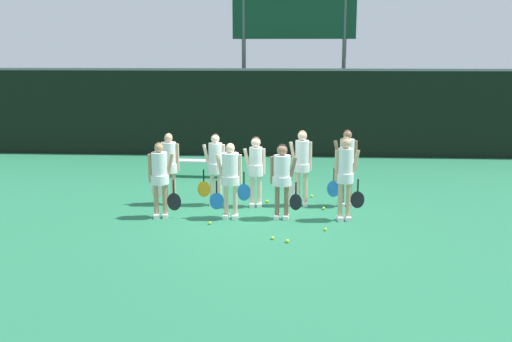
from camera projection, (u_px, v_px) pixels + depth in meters
ground_plane at (257, 212)px, 13.29m from camera, size 140.00×140.00×0.00m
fence_windscreen at (270, 112)px, 19.95m from camera, size 60.00×0.08×2.93m
scoreboard at (294, 24)px, 20.14m from camera, size 4.16×0.15×5.58m
bench_courtside at (195, 162)px, 16.90m from camera, size 1.79×0.47×0.47m
player_0 at (160, 174)px, 12.68m from camera, size 0.67×0.39×1.63m
player_1 at (230, 174)px, 12.62m from camera, size 0.70×0.41×1.63m
player_2 at (282, 175)px, 12.58m from camera, size 0.68×0.41×1.62m
player_3 at (345, 171)px, 12.45m from camera, size 0.65×0.36×1.78m
player_4 at (169, 163)px, 13.77m from camera, size 0.69×0.40×1.67m
player_5 at (215, 164)px, 13.71m from camera, size 0.65×0.36×1.67m
player_6 at (255, 166)px, 13.58m from camera, size 0.64×0.35×1.62m
player_7 at (302, 161)px, 13.65m from camera, size 0.63×0.36×1.75m
player_8 at (346, 162)px, 13.59m from camera, size 0.67×0.37×1.77m
tennis_ball_0 at (305, 196)px, 14.65m from camera, size 0.06×0.06×0.06m
tennis_ball_1 at (267, 201)px, 14.08m from camera, size 0.07×0.07×0.07m
tennis_ball_2 at (287, 241)px, 11.19m from camera, size 0.07×0.07×0.07m
tennis_ball_3 at (312, 196)px, 14.61m from camera, size 0.06×0.06×0.06m
tennis_ball_4 at (324, 208)px, 13.48m from camera, size 0.07×0.07×0.07m
tennis_ball_5 at (325, 229)px, 11.92m from camera, size 0.06×0.06×0.06m
tennis_ball_6 at (210, 223)px, 12.35m from camera, size 0.06×0.06×0.06m
tennis_ball_7 at (272, 238)px, 11.38m from camera, size 0.07×0.07×0.07m
tennis_ball_8 at (174, 193)px, 14.92m from camera, size 0.06×0.06×0.06m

